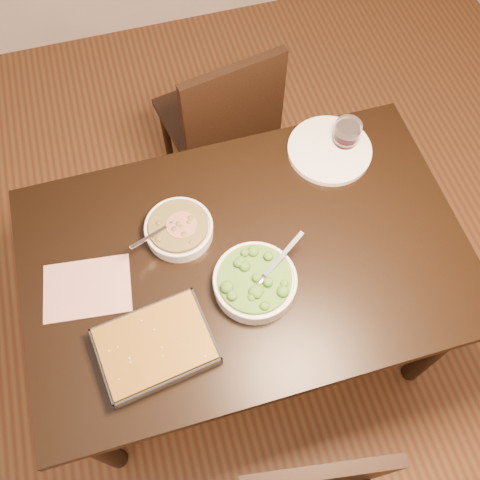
# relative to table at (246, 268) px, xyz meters

# --- Properties ---
(ground) EXTENTS (4.00, 4.00, 0.00)m
(ground) POSITION_rel_table_xyz_m (0.00, 0.00, -0.65)
(ground) COLOR #4C2715
(ground) RESTS_ON ground
(table) EXTENTS (1.40, 0.90, 0.75)m
(table) POSITION_rel_table_xyz_m (0.00, 0.00, 0.00)
(table) COLOR black
(table) RESTS_ON ground
(magazine_a) EXTENTS (0.28, 0.22, 0.01)m
(magazine_a) POSITION_rel_table_xyz_m (-0.50, 0.02, 0.10)
(magazine_a) COLOR #B83C34
(magazine_a) RESTS_ON table
(coaster) EXTENTS (0.12, 0.12, 0.00)m
(coaster) POSITION_rel_table_xyz_m (0.45, 0.32, 0.10)
(coaster) COLOR white
(coaster) RESTS_ON table
(stew_bowl) EXTENTS (0.23, 0.22, 0.08)m
(stew_bowl) POSITION_rel_table_xyz_m (-0.18, 0.13, 0.13)
(stew_bowl) COLOR white
(stew_bowl) RESTS_ON table
(broccoli_bowl) EXTENTS (0.27, 0.25, 0.10)m
(broccoli_bowl) POSITION_rel_table_xyz_m (-0.00, -0.11, 0.13)
(broccoli_bowl) COLOR white
(broccoli_bowl) RESTS_ON table
(baking_dish) EXTENTS (0.35, 0.27, 0.06)m
(baking_dish) POSITION_rel_table_xyz_m (-0.33, -0.22, 0.12)
(baking_dish) COLOR silver
(baking_dish) RESTS_ON table
(wine_tumbler) EXTENTS (0.09, 0.09, 0.10)m
(wine_tumbler) POSITION_rel_table_xyz_m (0.45, 0.32, 0.15)
(wine_tumbler) COLOR black
(wine_tumbler) RESTS_ON coaster
(dinner_plate) EXTENTS (0.29, 0.29, 0.02)m
(dinner_plate) POSITION_rel_table_xyz_m (0.39, 0.31, 0.11)
(dinner_plate) COLOR white
(dinner_plate) RESTS_ON table
(chair_far) EXTENTS (0.49, 0.49, 0.90)m
(chair_far) POSITION_rel_table_xyz_m (0.12, 0.75, -0.15)
(chair_far) COLOR black
(chair_far) RESTS_ON ground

